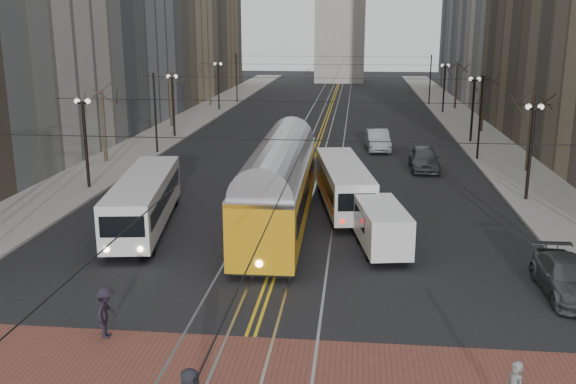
% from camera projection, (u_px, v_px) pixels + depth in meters
% --- Properties ---
extents(ground, '(260.00, 260.00, 0.00)m').
position_uv_depth(ground, '(255.00, 324.00, 22.79)').
color(ground, black).
rests_on(ground, ground).
extents(sidewalk_left, '(5.00, 140.00, 0.15)m').
position_uv_depth(sidewalk_left, '(181.00, 125.00, 67.62)').
color(sidewalk_left, gray).
rests_on(sidewalk_left, ground).
extents(sidewalk_right, '(5.00, 140.00, 0.15)m').
position_uv_depth(sidewalk_right, '(472.00, 130.00, 64.52)').
color(sidewalk_right, gray).
rests_on(sidewalk_right, ground).
extents(crosswalk_band, '(25.00, 6.00, 0.01)m').
position_uv_depth(crosswalk_band, '(234.00, 384.00, 18.94)').
color(crosswalk_band, brown).
rests_on(crosswalk_band, ground).
extents(streetcar_rails, '(4.80, 130.00, 0.02)m').
position_uv_depth(streetcar_rails, '(323.00, 128.00, 66.09)').
color(streetcar_rails, gray).
rests_on(streetcar_rails, ground).
extents(centre_lines, '(0.42, 130.00, 0.01)m').
position_uv_depth(centre_lines, '(323.00, 128.00, 66.08)').
color(centre_lines, gold).
rests_on(centre_lines, ground).
extents(lamp_posts, '(27.60, 57.20, 5.60)m').
position_uv_depth(lamp_posts, '(312.00, 125.00, 49.75)').
color(lamp_posts, black).
rests_on(lamp_posts, ground).
extents(street_trees, '(31.68, 53.28, 5.60)m').
position_uv_depth(street_trees, '(317.00, 114.00, 56.00)').
color(street_trees, '#382D23').
rests_on(street_trees, ground).
extents(trolley_wires, '(25.96, 120.00, 6.60)m').
position_uv_depth(trolley_wires, '(317.00, 103.00, 55.35)').
color(trolley_wires, black).
rests_on(trolley_wires, ground).
extents(transit_bus, '(3.89, 11.20, 2.74)m').
position_uv_depth(transit_bus, '(145.00, 203.00, 33.16)').
color(transit_bus, silver).
rests_on(transit_bus, ground).
extents(streetcar, '(3.13, 15.62, 3.67)m').
position_uv_depth(streetcar, '(279.00, 193.00, 33.34)').
color(streetcar, '#CB8E12').
rests_on(streetcar, ground).
extents(rear_bus, '(3.74, 10.36, 2.65)m').
position_uv_depth(rear_bus, '(343.00, 186.00, 36.85)').
color(rear_bus, silver).
rests_on(rear_bus, ground).
extents(cargo_van, '(2.70, 5.19, 2.18)m').
position_uv_depth(cargo_van, '(382.00, 229.00, 29.84)').
color(cargo_van, white).
rests_on(cargo_van, ground).
extents(sedan_grey, '(2.11, 5.09, 1.72)m').
position_uv_depth(sedan_grey, '(424.00, 158.00, 46.89)').
color(sedan_grey, '#3A3C41').
rests_on(sedan_grey, ground).
extents(sedan_silver, '(2.14, 5.24, 1.69)m').
position_uv_depth(sedan_silver, '(378.00, 140.00, 54.40)').
color(sedan_silver, '#96989D').
rests_on(sedan_silver, ground).
extents(sedan_parked, '(2.01, 4.91, 1.42)m').
position_uv_depth(sedan_parked, '(567.00, 277.00, 25.13)').
color(sedan_parked, '#3F4247').
rests_on(sedan_parked, ground).
extents(pedestrian_d, '(0.69, 1.18, 1.80)m').
position_uv_depth(pedestrian_d, '(106.00, 312.00, 21.61)').
color(pedestrian_d, black).
rests_on(pedestrian_d, crosswalk_band).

